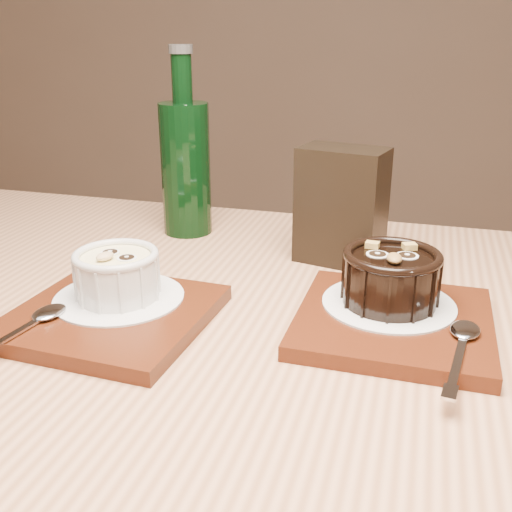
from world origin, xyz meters
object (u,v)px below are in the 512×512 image
at_px(table, 236,417).
at_px(tray_left, 112,316).
at_px(condiment_stand, 341,206).
at_px(green_bottle, 185,164).
at_px(ramekin_white, 117,272).
at_px(tray_right, 393,322).
at_px(ramekin_dark, 391,275).

xyz_separation_m(table, tray_left, (-0.12, -0.00, 0.10)).
height_order(condiment_stand, green_bottle, green_bottle).
bearing_deg(ramekin_white, tray_left, -57.64).
relative_size(condiment_stand, green_bottle, 0.56).
bearing_deg(tray_right, condiment_stand, 112.73).
bearing_deg(ramekin_white, table, 14.19).
distance_m(tray_left, ramekin_white, 0.04).
distance_m(tray_left, tray_right, 0.27).
relative_size(tray_left, ramekin_dark, 1.90).
distance_m(tray_left, green_bottle, 0.30).
bearing_deg(tray_right, tray_left, -169.14).
xyz_separation_m(ramekin_white, ramekin_dark, (0.26, 0.05, 0.00)).
distance_m(table, green_bottle, 0.37).
bearing_deg(tray_left, ramekin_dark, 15.79).
bearing_deg(tray_left, condiment_stand, 48.14).
xyz_separation_m(table, ramekin_dark, (0.14, 0.07, 0.14)).
height_order(table, green_bottle, green_bottle).
xyz_separation_m(tray_left, ramekin_dark, (0.26, 0.07, 0.04)).
xyz_separation_m(condiment_stand, green_bottle, (-0.22, 0.06, 0.03)).
xyz_separation_m(ramekin_dark, condiment_stand, (-0.06, 0.15, 0.02)).
relative_size(tray_left, condiment_stand, 1.29).
height_order(tray_left, condiment_stand, condiment_stand).
bearing_deg(ramekin_white, green_bottle, 118.60).
distance_m(ramekin_white, green_bottle, 0.26).
distance_m(table, ramekin_white, 0.19).
relative_size(table, tray_left, 6.85).
height_order(ramekin_white, condiment_stand, condiment_stand).
height_order(table, tray_right, tray_right).
height_order(tray_right, condiment_stand, condiment_stand).
bearing_deg(ramekin_white, tray_right, 30.01).
relative_size(table, ramekin_dark, 13.02).
height_order(tray_left, green_bottle, green_bottle).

